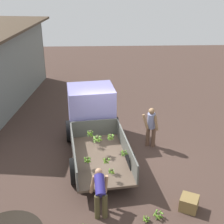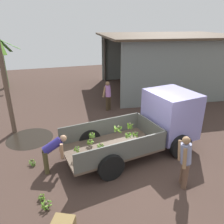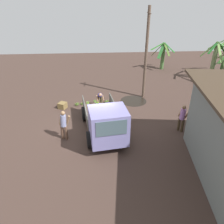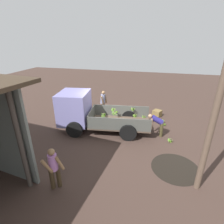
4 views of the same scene
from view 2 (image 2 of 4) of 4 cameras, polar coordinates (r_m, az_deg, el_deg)
The scene contains 13 objects.
ground at distance 7.69m, azimuth 6.99°, elevation -13.03°, with size 36.00×36.00×0.00m, color #412F28.
mud_patch_0 at distance 9.67m, azimuth -20.64°, elevation -6.46°, with size 1.86×1.86×0.01m, color black.
cargo_truck at distance 8.26m, azimuth 12.49°, elevation -2.06°, with size 5.00×2.54×2.11m.
warehouse_shed at distance 16.03m, azimuth 16.42°, elevation 15.31°, with size 9.82×8.40×3.67m.
utility_pole at distance 9.56m, azimuth -27.03°, elevation 12.21°, with size 0.95×0.19×6.15m.
banana_palm_2 at distance 17.43m, azimuth -26.67°, elevation 11.47°, with size 2.39×2.61×3.38m.
person_foreground_visitor at distance 6.55m, azimuth 18.52°, elevation -11.68°, with size 0.45×0.65×1.62m.
person_worker_loading at distance 7.19m, azimuth -15.35°, elevation -9.67°, with size 0.81×0.56×1.18m.
person_bystander_near_shed at distance 11.62m, azimuth -1.09°, elevation 4.61°, with size 0.58×0.58×1.58m.
banana_bunch_on_ground_0 at distance 6.58m, azimuth -17.96°, elevation -20.37°, with size 0.21×0.21×0.16m.
banana_bunch_on_ground_1 at distance 7.99m, azimuth -20.23°, elevation -12.05°, with size 0.23×0.23×0.18m.
banana_bunch_on_ground_2 at distance 7.91m, azimuth -19.89°, elevation -12.58°, with size 0.17×0.17×0.15m.
banana_bunch_on_ground_3 at distance 6.30m, azimuth -16.83°, elevation -22.09°, with size 0.29×0.30×0.22m.
Camera 2 is at (-2.81, -5.61, 4.46)m, focal length 35.00 mm.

